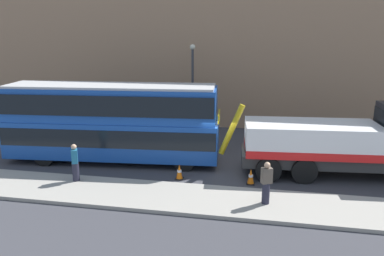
{
  "coord_description": "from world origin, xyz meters",
  "views": [
    {
      "loc": [
        1.56,
        -18.29,
        6.8
      ],
      "look_at": [
        -1.89,
        -0.2,
        2.0
      ],
      "focal_mm": 35.77,
      "sensor_mm": 36.0,
      "label": 1
    }
  ],
  "objects_px": {
    "double_decker_bus": "(112,120)",
    "traffic_cone_midway": "(251,177)",
    "recovery_tow_truck": "(350,140)",
    "street_lamp": "(193,81)",
    "pedestrian_onlooker": "(75,163)",
    "traffic_cone_near_bus": "(179,172)",
    "pedestrian_bystander": "(266,183)"
  },
  "relations": [
    {
      "from": "recovery_tow_truck",
      "to": "traffic_cone_midway",
      "type": "distance_m",
      "value": 5.02
    },
    {
      "from": "recovery_tow_truck",
      "to": "pedestrian_bystander",
      "type": "xyz_separation_m",
      "value": [
        -3.78,
        -4.05,
        -0.77
      ]
    },
    {
      "from": "pedestrian_onlooker",
      "to": "double_decker_bus",
      "type": "bearing_deg",
      "value": 55.22
    },
    {
      "from": "pedestrian_onlooker",
      "to": "pedestrian_bystander",
      "type": "height_order",
      "value": "same"
    },
    {
      "from": "double_decker_bus",
      "to": "pedestrian_onlooker",
      "type": "distance_m",
      "value": 3.51
    },
    {
      "from": "traffic_cone_near_bus",
      "to": "traffic_cone_midway",
      "type": "relative_size",
      "value": 1.0
    },
    {
      "from": "recovery_tow_truck",
      "to": "traffic_cone_midway",
      "type": "xyz_separation_m",
      "value": [
        -4.44,
        -1.86,
        -1.42
      ]
    },
    {
      "from": "double_decker_bus",
      "to": "traffic_cone_midway",
      "type": "distance_m",
      "value": 7.71
    },
    {
      "from": "recovery_tow_truck",
      "to": "traffic_cone_near_bus",
      "type": "bearing_deg",
      "value": -171.16
    },
    {
      "from": "double_decker_bus",
      "to": "pedestrian_onlooker",
      "type": "height_order",
      "value": "double_decker_bus"
    },
    {
      "from": "traffic_cone_midway",
      "to": "street_lamp",
      "type": "bearing_deg",
      "value": 116.92
    },
    {
      "from": "traffic_cone_midway",
      "to": "traffic_cone_near_bus",
      "type": "bearing_deg",
      "value": -179.51
    },
    {
      "from": "street_lamp",
      "to": "traffic_cone_midway",
      "type": "bearing_deg",
      "value": -63.08
    },
    {
      "from": "recovery_tow_truck",
      "to": "street_lamp",
      "type": "distance_m",
      "value": 10.98
    },
    {
      "from": "pedestrian_bystander",
      "to": "traffic_cone_midway",
      "type": "bearing_deg",
      "value": -7.53
    },
    {
      "from": "pedestrian_bystander",
      "to": "traffic_cone_near_bus",
      "type": "xyz_separation_m",
      "value": [
        -3.95,
        2.17,
        -0.64
      ]
    },
    {
      "from": "pedestrian_bystander",
      "to": "traffic_cone_near_bus",
      "type": "relative_size",
      "value": 2.38
    },
    {
      "from": "double_decker_bus",
      "to": "traffic_cone_near_bus",
      "type": "height_order",
      "value": "double_decker_bus"
    },
    {
      "from": "recovery_tow_truck",
      "to": "pedestrian_onlooker",
      "type": "xyz_separation_m",
      "value": [
        -12.18,
        -3.29,
        -0.77
      ]
    },
    {
      "from": "double_decker_bus",
      "to": "pedestrian_bystander",
      "type": "distance_m",
      "value": 8.96
    },
    {
      "from": "recovery_tow_truck",
      "to": "pedestrian_bystander",
      "type": "bearing_deg",
      "value": -137.86
    },
    {
      "from": "double_decker_bus",
      "to": "pedestrian_onlooker",
      "type": "bearing_deg",
      "value": -103.45
    },
    {
      "from": "pedestrian_onlooker",
      "to": "street_lamp",
      "type": "relative_size",
      "value": 0.29
    },
    {
      "from": "pedestrian_onlooker",
      "to": "traffic_cone_midway",
      "type": "height_order",
      "value": "pedestrian_onlooker"
    },
    {
      "from": "recovery_tow_truck",
      "to": "street_lamp",
      "type": "height_order",
      "value": "street_lamp"
    },
    {
      "from": "traffic_cone_near_bus",
      "to": "street_lamp",
      "type": "relative_size",
      "value": 0.12
    },
    {
      "from": "recovery_tow_truck",
      "to": "traffic_cone_near_bus",
      "type": "height_order",
      "value": "recovery_tow_truck"
    },
    {
      "from": "street_lamp",
      "to": "double_decker_bus",
      "type": "bearing_deg",
      "value": -114.72
    },
    {
      "from": "recovery_tow_truck",
      "to": "pedestrian_onlooker",
      "type": "height_order",
      "value": "recovery_tow_truck"
    },
    {
      "from": "double_decker_bus",
      "to": "recovery_tow_truck",
      "type": "bearing_deg",
      "value": -4.68
    },
    {
      "from": "double_decker_bus",
      "to": "traffic_cone_midway",
      "type": "relative_size",
      "value": 15.53
    },
    {
      "from": "pedestrian_onlooker",
      "to": "traffic_cone_near_bus",
      "type": "relative_size",
      "value": 2.38
    }
  ]
}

